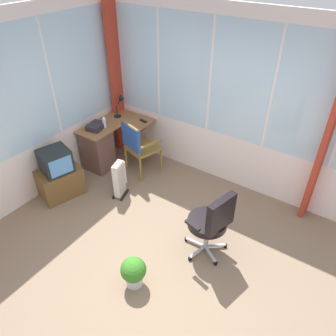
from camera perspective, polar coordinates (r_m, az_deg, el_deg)
ground at (r=4.34m, az=-2.08°, el=-16.53°), size 5.13×5.71×0.06m
north_window_panel at (r=4.95m, az=-25.59°, el=7.94°), size 4.13×0.07×2.74m
east_window_panel at (r=4.94m, az=12.26°, el=10.68°), size 0.07×4.71×2.74m
curtain_corner at (r=5.99m, az=-9.00°, el=15.05°), size 0.31×0.09×2.64m
curtain_east_far at (r=4.62m, az=26.48°, el=5.09°), size 0.31×0.10×2.64m
desk at (r=5.77m, az=-11.94°, el=3.65°), size 1.15×0.86×0.75m
desk_lamp at (r=5.88m, az=-8.26°, el=11.37°), size 0.22×0.19×0.39m
tv_remote at (r=5.75m, az=-4.39°, el=8.30°), size 0.07×0.16×0.02m
spray_bottle at (r=5.61m, az=-11.21°, el=8.01°), size 0.06×0.06×0.22m
paper_tray at (r=5.62m, az=-12.61°, el=7.21°), size 0.34×0.28×0.09m
wooden_armchair at (r=5.38m, az=-5.65°, el=4.43°), size 0.60×0.60×0.98m
office_chair at (r=4.02m, az=7.85°, el=-9.16°), size 0.63×0.58×0.99m
tv_on_stand at (r=5.31m, az=-18.69°, el=-1.28°), size 0.74×0.60×0.82m
space_heater at (r=5.11m, az=-8.51°, el=-1.85°), size 0.33×0.24×0.61m
potted_plant at (r=3.96m, az=-6.11°, el=-17.70°), size 0.30×0.30×0.42m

